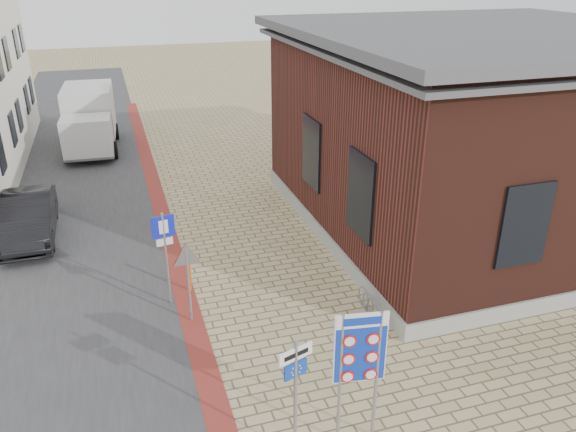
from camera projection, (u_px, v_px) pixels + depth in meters
ground at (306, 392)px, 12.42m from camera, size 120.00×120.00×0.00m
road_strip at (68, 186)px, 23.92m from camera, size 7.00×60.00×0.02m
curb_strip at (164, 222)px, 20.55m from camera, size 0.60×40.00×0.02m
brick_building at (484, 126)px, 19.55m from camera, size 13.00×13.00×6.80m
bike_rack at (373, 309)px, 14.96m from camera, size 0.08×1.80×0.60m
sedan at (28, 217)px, 19.15m from camera, size 1.69×4.65×1.52m
box_truck at (89, 119)px, 28.06m from camera, size 2.70×5.89×3.02m
border_sign at (360, 351)px, 10.38m from camera, size 1.00×0.21×2.96m
essen_sign at (295, 380)px, 10.18m from camera, size 0.69×0.25×2.64m
parking_sign at (165, 243)px, 14.87m from camera, size 0.61×0.15×2.77m
yield_sign at (187, 264)px, 14.20m from camera, size 0.80×0.07×2.27m
bollard at (189, 275)px, 16.05m from camera, size 0.12×0.12×1.08m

